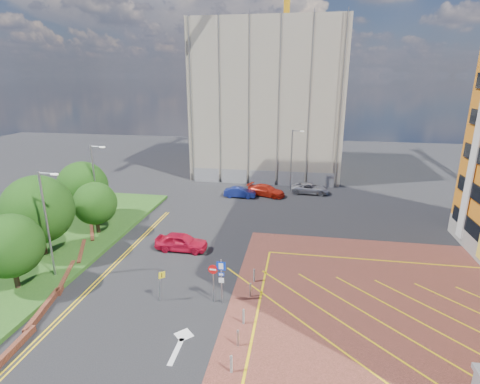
% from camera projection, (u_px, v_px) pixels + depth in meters
% --- Properties ---
extents(ground, '(140.00, 140.00, 0.00)m').
position_uv_depth(ground, '(211.00, 310.00, 24.27)').
color(ground, black).
rests_on(ground, ground).
extents(forecourt, '(26.00, 26.00, 0.02)m').
position_uv_depth(forecourt, '(442.00, 334.00, 22.05)').
color(forecourt, brown).
rests_on(forecourt, ground).
extents(grass_bed, '(14.00, 32.00, 0.30)m').
position_uv_depth(grass_bed, '(27.00, 248.00, 32.73)').
color(grass_bed, '#224E19').
rests_on(grass_bed, ground).
extents(retaining_wall, '(6.06, 20.33, 0.40)m').
position_uv_depth(retaining_wall, '(64.00, 277.00, 27.97)').
color(retaining_wall, brown).
rests_on(retaining_wall, ground).
extents(tree_a, '(4.40, 4.40, 5.41)m').
position_uv_depth(tree_a, '(10.00, 246.00, 25.45)').
color(tree_a, '#3D2B1C').
rests_on(tree_a, grass_bed).
extents(tree_b, '(5.60, 5.60, 6.74)m').
position_uv_depth(tree_b, '(38.00, 210.00, 30.18)').
color(tree_b, '#3D2B1C').
rests_on(tree_b, grass_bed).
extents(tree_c, '(4.00, 4.00, 4.90)m').
position_uv_depth(tree_c, '(95.00, 203.00, 34.88)').
color(tree_c, '#3D2B1C').
rests_on(tree_c, grass_bed).
extents(tree_d, '(5.00, 5.00, 6.08)m').
position_uv_depth(tree_d, '(83.00, 186.00, 37.98)').
color(tree_d, '#3D2B1C').
rests_on(tree_d, grass_bed).
extents(lamp_left_near, '(1.53, 0.16, 8.00)m').
position_uv_depth(lamp_left_near, '(47.00, 221.00, 26.74)').
color(lamp_left_near, '#9EA0A8').
rests_on(lamp_left_near, grass_bed).
extents(lamp_left_far, '(1.53, 0.16, 8.00)m').
position_uv_depth(lamp_left_far, '(96.00, 182.00, 36.48)').
color(lamp_left_far, '#9EA0A8').
rests_on(lamp_left_far, grass_bed).
extents(lamp_back, '(1.53, 0.16, 8.00)m').
position_uv_depth(lamp_back, '(292.00, 158.00, 48.70)').
color(lamp_back, '#9EA0A8').
rests_on(lamp_back, ground).
extents(sign_cluster, '(1.17, 0.12, 3.20)m').
position_uv_depth(sign_cluster, '(218.00, 277.00, 24.57)').
color(sign_cluster, '#9EA0A8').
rests_on(sign_cluster, ground).
extents(warning_sign, '(0.53, 0.37, 2.24)m').
position_uv_depth(warning_sign, '(160.00, 282.00, 24.87)').
color(warning_sign, '#9EA0A8').
rests_on(warning_sign, ground).
extents(bollard_row, '(0.14, 11.14, 0.90)m').
position_uv_depth(bollard_row, '(242.00, 324.00, 22.20)').
color(bollard_row, '#9EA0A8').
rests_on(bollard_row, forecourt).
extents(construction_building, '(21.20, 19.20, 22.00)m').
position_uv_depth(construction_building, '(270.00, 100.00, 58.68)').
color(construction_building, gray).
rests_on(construction_building, ground).
extents(construction_fence, '(21.60, 0.06, 2.00)m').
position_uv_depth(construction_fence, '(269.00, 178.00, 52.07)').
color(construction_fence, gray).
rests_on(construction_fence, ground).
extents(car_red_left, '(4.55, 1.86, 1.54)m').
position_uv_depth(car_red_left, '(181.00, 242.00, 32.51)').
color(car_red_left, red).
rests_on(car_red_left, ground).
extents(car_blue_back, '(3.94, 1.38, 1.30)m').
position_uv_depth(car_blue_back, '(240.00, 192.00, 46.77)').
color(car_blue_back, navy).
rests_on(car_blue_back, ground).
extents(car_red_back, '(5.19, 3.39, 1.40)m').
position_uv_depth(car_red_back, '(266.00, 190.00, 47.35)').
color(car_red_back, red).
rests_on(car_red_back, ground).
extents(car_silver_back, '(4.91, 2.38, 1.35)m').
position_uv_depth(car_silver_back, '(310.00, 188.00, 48.30)').
color(car_silver_back, '#ABAAB1').
rests_on(car_silver_back, ground).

